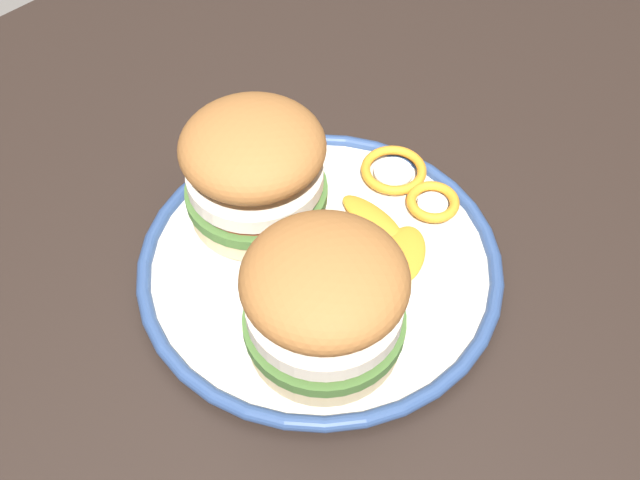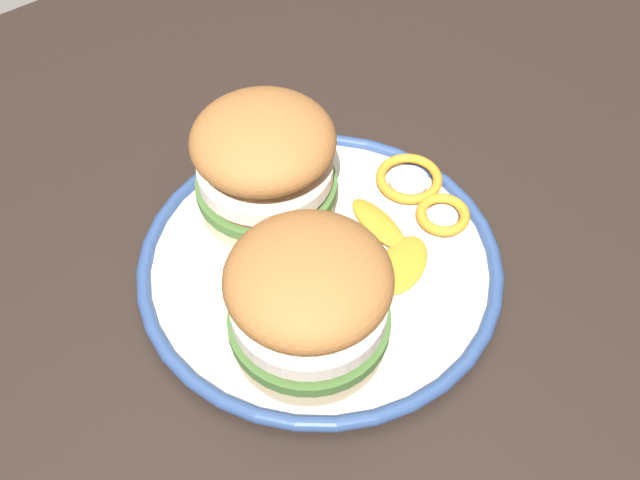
{
  "view_description": "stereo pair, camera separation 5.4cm",
  "coord_description": "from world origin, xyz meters",
  "px_view_note": "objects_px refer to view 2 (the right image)",
  "views": [
    {
      "loc": [
        -0.22,
        -0.31,
        1.25
      ],
      "look_at": [
        0.05,
        -0.06,
        0.79
      ],
      "focal_mm": 42.02,
      "sensor_mm": 36.0,
      "label": 1
    },
    {
      "loc": [
        -0.18,
        -0.35,
        1.25
      ],
      "look_at": [
        0.05,
        -0.06,
        0.79
      ],
      "focal_mm": 42.02,
      "sensor_mm": 36.0,
      "label": 2
    }
  ],
  "objects_px": {
    "sandwich_half_right": "(265,162)",
    "dinner_plate": "(320,263)",
    "dining_table": "(239,323)",
    "sandwich_half_left": "(312,296)"
  },
  "relations": [
    {
      "from": "sandwich_half_right",
      "to": "dinner_plate",
      "type": "bearing_deg",
      "value": -90.85
    },
    {
      "from": "dining_table",
      "to": "dinner_plate",
      "type": "height_order",
      "value": "dinner_plate"
    },
    {
      "from": "sandwich_half_left",
      "to": "dining_table",
      "type": "bearing_deg",
      "value": 91.6
    },
    {
      "from": "sandwich_half_right",
      "to": "sandwich_half_left",
      "type": "bearing_deg",
      "value": -111.62
    },
    {
      "from": "dining_table",
      "to": "sandwich_half_left",
      "type": "height_order",
      "value": "sandwich_half_left"
    },
    {
      "from": "dining_table",
      "to": "dinner_plate",
      "type": "xyz_separation_m",
      "value": [
        0.05,
        -0.06,
        0.11
      ]
    },
    {
      "from": "dinner_plate",
      "to": "sandwich_half_right",
      "type": "distance_m",
      "value": 0.09
    },
    {
      "from": "dining_table",
      "to": "sandwich_half_right",
      "type": "xyz_separation_m",
      "value": [
        0.05,
        0.02,
        0.17
      ]
    },
    {
      "from": "dining_table",
      "to": "sandwich_half_left",
      "type": "relative_size",
      "value": 8.51
    },
    {
      "from": "sandwich_half_left",
      "to": "sandwich_half_right",
      "type": "xyz_separation_m",
      "value": [
        0.05,
        0.13,
        0.0
      ]
    }
  ]
}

